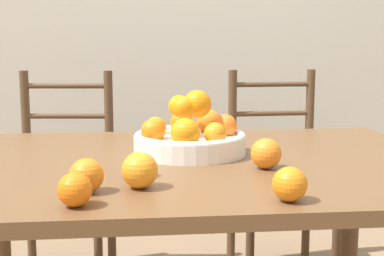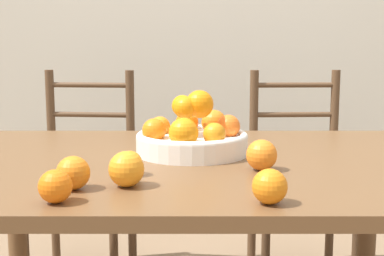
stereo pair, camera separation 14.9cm
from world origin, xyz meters
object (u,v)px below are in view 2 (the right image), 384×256
Objects in this scene: orange_loose_1 at (271,186)px; orange_loose_2 at (128,169)px; orange_loose_0 at (131,163)px; orange_loose_5 at (57,186)px; chair_right at (301,180)px; chair_left at (84,180)px; orange_loose_3 at (75,173)px; fruit_bowl at (193,136)px; orange_loose_4 at (263,155)px.

orange_loose_2 is at bearing 156.33° from orange_loose_1.
orange_loose_5 is (-0.13, -0.24, 0.00)m from orange_loose_0.
chair_left is at bearing 177.32° from chair_right.
orange_loose_2 is 1.08× the size of orange_loose_3.
orange_loose_1 is 0.34m from orange_loose_2.
orange_loose_4 is at bearing -49.40° from fruit_bowl.
orange_loose_2 is at bearing 12.03° from orange_loose_3.
orange_loose_5 is (-0.44, 0.01, -0.00)m from orange_loose_1.
chair_right reaches higher than orange_loose_4.
chair_right is at bearing 72.72° from orange_loose_4.
fruit_bowl is at bearing 107.46° from orange_loose_1.
orange_loose_0 is (-0.15, -0.27, -0.02)m from fruit_bowl.
orange_loose_4 is 1.15× the size of orange_loose_5.
chair_right reaches higher than orange_loose_1.
fruit_bowl is 0.28m from orange_loose_4.
fruit_bowl is 0.96m from chair_left.
orange_loose_2 is at bearing -67.74° from chair_left.
fruit_bowl is 4.75× the size of orange_loose_5.
fruit_bowl is at bearing 60.29° from orange_loose_0.
orange_loose_5 is at bearing -97.65° from orange_loose_3.
chair_left is (-0.67, 0.97, -0.32)m from orange_loose_4.
orange_loose_3 is at bearing -130.27° from orange_loose_0.
orange_loose_5 is at bearing 179.09° from orange_loose_1.
fruit_bowl is at bearing -125.26° from chair_right.
orange_loose_4 is at bearing 32.23° from orange_loose_5.
orange_loose_2 is 0.09× the size of chair_right.
orange_loose_3 is 1.42m from chair_right.
orange_loose_4 is 0.09× the size of chair_right.
orange_loose_0 is 0.85× the size of orange_loose_1.
fruit_bowl is 0.58m from orange_loose_5.
chair_right is at bearing 5.69° from chair_left.
orange_loose_4 is (0.18, -0.21, -0.01)m from fruit_bowl.
chair_right is at bearing 60.84° from orange_loose_2.
fruit_bowl is at bearing -51.70° from chair_left.
orange_loose_0 is 0.11m from orange_loose_2.
orange_loose_1 is 1.46m from chair_left.
fruit_bowl is 0.35× the size of chair_left.
orange_loose_1 reaches higher than orange_loose_0.
chair_right is at bearing 58.84° from orange_loose_5.
orange_loose_1 is at bearing -57.34° from chair_left.
orange_loose_0 is 0.27m from orange_loose_5.
chair_left reaches higher than orange_loose_4.
chair_right is at bearing 57.11° from orange_loose_3.
orange_loose_4 is (0.45, 0.19, 0.00)m from orange_loose_3.
fruit_bowl reaches higher than orange_loose_0.
orange_loose_3 is at bearing 165.44° from orange_loose_1.
chair_left is at bearing 107.95° from orange_loose_0.
fruit_bowl is 4.12× the size of orange_loose_4.
chair_right is (0.32, 1.27, -0.31)m from orange_loose_1.
orange_loose_3 reaches higher than orange_loose_5.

